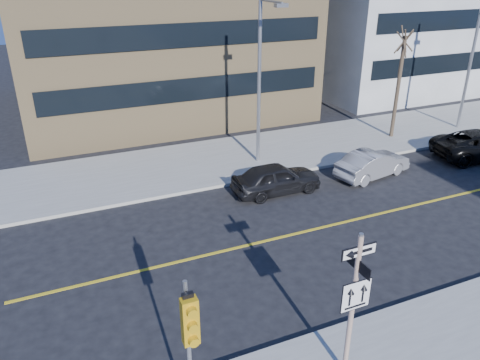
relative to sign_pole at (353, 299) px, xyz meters
name	(u,v)px	position (x,y,z in m)	size (l,w,h in m)	color
ground	(295,314)	(0.00, 2.51, -2.44)	(120.00, 120.00, 0.00)	black
far_sidewalk	(445,124)	(18.00, 14.51, -2.36)	(66.00, 6.00, 0.15)	gray
road_centerline	(478,190)	(12.00, 6.51, -2.43)	(40.00, 0.14, 0.01)	gold
sign_pole	(353,299)	(0.00, 0.00, 0.00)	(0.92, 0.92, 4.06)	silver
traffic_signal	(190,333)	(-4.00, -0.15, 0.59)	(0.32, 0.45, 4.00)	gray
parked_car_a	(276,178)	(3.28, 10.06, -1.74)	(4.11, 1.65, 1.40)	black
parked_car_b	(373,164)	(8.43, 9.78, -1.78)	(4.01, 1.40, 1.32)	gray
streetlight_a	(261,73)	(4.00, 13.27, 2.32)	(0.55, 2.25, 8.00)	gray
streetlight_b	(476,53)	(18.00, 13.27, 2.32)	(0.55, 2.25, 8.00)	gray
street_tree_west	(404,44)	(13.00, 13.81, 3.09)	(1.80, 1.80, 6.35)	#3D3124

